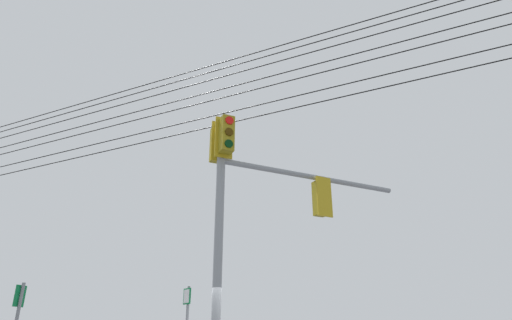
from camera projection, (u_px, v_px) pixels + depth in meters
signal_mast_assembly at (252, 197)px, 10.37m from camera, size 4.08×4.04×6.47m
overhead_wire_span at (277, 75)px, 10.55m from camera, size 32.15×3.24×2.10m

